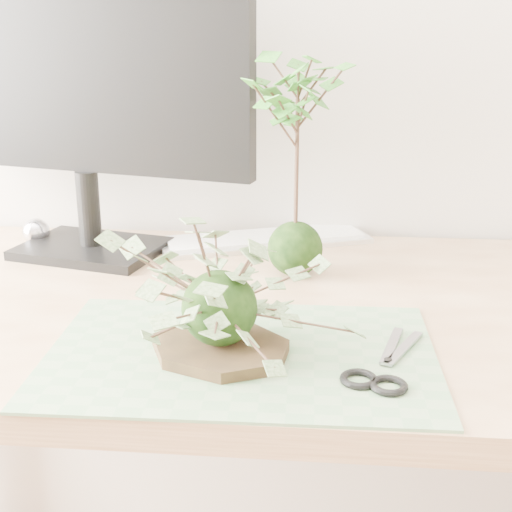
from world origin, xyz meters
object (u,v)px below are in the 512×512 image
(desk, at_px, (296,354))
(ivy_kokedama, at_px, (219,274))
(maple_kokedama, at_px, (298,113))
(monitor, at_px, (81,76))
(keyboard, at_px, (265,239))

(desk, bearing_deg, ivy_kokedama, -114.61)
(maple_kokedama, height_order, monitor, monitor)
(ivy_kokedama, relative_size, maple_kokedama, 0.77)
(desk, distance_m, maple_kokedama, 0.37)
(ivy_kokedama, xyz_separation_m, maple_kokedama, (0.08, 0.31, 0.15))
(desk, distance_m, keyboard, 0.31)
(monitor, bearing_deg, keyboard, 28.09)
(ivy_kokedama, xyz_separation_m, monitor, (-0.29, 0.40, 0.20))
(maple_kokedama, bearing_deg, ivy_kokedama, -104.55)
(desk, height_order, keyboard, keyboard)
(desk, relative_size, maple_kokedama, 4.24)
(maple_kokedama, xyz_separation_m, keyboard, (-0.06, 0.17, -0.26))
(ivy_kokedama, xyz_separation_m, keyboard, (0.02, 0.48, -0.10))
(maple_kokedama, bearing_deg, monitor, 166.22)
(monitor, bearing_deg, ivy_kokedama, -40.51)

